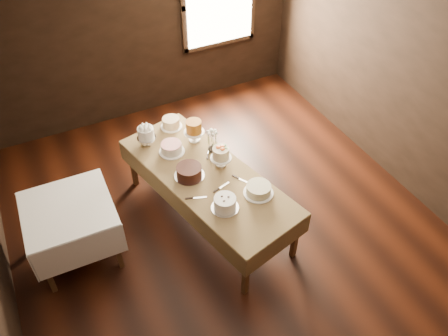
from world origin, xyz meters
TOP-DOWN VIEW (x-y plane):
  - floor at (0.00, 0.00)m, footprint 5.00×6.00m
  - ceiling at (0.00, 0.00)m, footprint 5.00×6.00m
  - wall_back at (0.00, 3.00)m, footprint 5.00×0.02m
  - wall_right at (2.50, 0.00)m, footprint 0.02×6.00m
  - window at (1.30, 2.94)m, footprint 1.10×0.05m
  - display_table at (-0.13, 0.39)m, footprint 1.48×2.55m
  - side_table at (-1.71, 0.55)m, footprint 0.96×0.96m
  - cake_meringue at (-0.56, 1.24)m, footprint 0.24×0.24m
  - cake_speckled at (-0.16, 1.43)m, footprint 0.30×0.30m
  - cake_lattice at (-0.34, 0.95)m, footprint 0.34×0.34m
  - cake_caramel at (0.00, 1.04)m, footprint 0.26×0.26m
  - cake_chocolate at (-0.32, 0.46)m, footprint 0.41×0.41m
  - cake_flowers at (0.10, 0.47)m, footprint 0.26×0.26m
  - cake_swirl at (-0.18, -0.18)m, footprint 0.31×0.31m
  - cake_cream at (0.26, -0.14)m, footprint 0.36×0.36m
  - cake_server_a at (-0.03, 0.14)m, footprint 0.24×0.10m
  - cake_server_b at (0.21, 0.10)m, footprint 0.14×0.22m
  - cake_server_c at (-0.22, 0.65)m, footprint 0.11×0.23m
  - cake_server_d at (0.08, 0.77)m, footprint 0.16×0.21m
  - cake_server_e at (-0.35, 0.09)m, footprint 0.23×0.10m
  - flower_vase at (0.11, 0.73)m, footprint 0.16×0.16m
  - flower_bouquet at (0.11, 0.73)m, footprint 0.14×0.14m

SIDE VIEW (x-z plane):
  - floor at x=0.00m, z-range -0.01..0.01m
  - display_table at x=-0.13m, z-range 0.32..1.06m
  - side_table at x=-1.71m, z-range 0.30..1.09m
  - cake_server_a at x=-0.03m, z-range 0.74..0.75m
  - cake_server_b at x=0.21m, z-range 0.74..0.75m
  - cake_server_c at x=-0.22m, z-range 0.74..0.75m
  - cake_server_d at x=0.08m, z-range 0.74..0.75m
  - cake_server_e at x=-0.35m, z-range 0.74..0.75m
  - cake_cream at x=0.26m, z-range 0.74..0.86m
  - cake_lattice at x=-0.34m, z-range 0.74..0.86m
  - flower_vase at x=0.11m, z-range 0.74..0.86m
  - cake_speckled at x=-0.16m, z-range 0.74..0.87m
  - cake_chocolate at x=-0.32m, z-range 0.74..0.88m
  - cake_swirl at x=-0.18m, z-range 0.74..0.89m
  - cake_flowers at x=0.10m, z-range 0.73..0.99m
  - cake_meringue at x=-0.56m, z-range 0.73..0.99m
  - cake_caramel at x=0.00m, z-range 0.72..1.02m
  - flower_bouquet at x=0.11m, z-range 0.88..1.08m
  - wall_back at x=0.00m, z-range 0.00..2.80m
  - wall_right at x=2.50m, z-range 0.00..2.80m
  - window at x=1.30m, z-range 0.95..2.25m
  - ceiling at x=0.00m, z-range 2.79..2.80m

